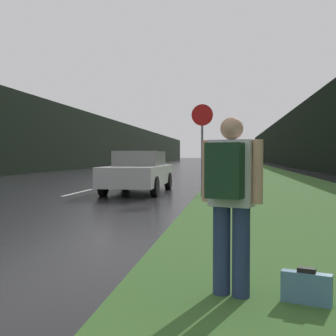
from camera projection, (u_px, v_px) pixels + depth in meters
name	position (u px, v px, depth m)	size (l,w,h in m)	color
grass_verge	(250.00, 169.00, 41.48)	(6.00, 240.00, 0.02)	#386028
lane_stripe_c	(78.00, 192.00, 14.94)	(0.12, 3.00, 0.01)	silver
lane_stripe_d	(127.00, 181.00, 21.86)	(0.12, 3.00, 0.01)	silver
lane_stripe_e	(152.00, 175.00, 28.79)	(0.12, 3.00, 0.01)	silver
treeline_far_side	(108.00, 143.00, 53.86)	(2.00, 140.00, 5.86)	black
treeline_near_side	(297.00, 140.00, 50.40)	(2.00, 140.00, 6.53)	black
stop_sign	(202.00, 140.00, 13.32)	(0.68, 0.07, 2.93)	slate
hitchhiker_with_backpack	(230.00, 194.00, 3.79)	(0.55, 0.48, 1.65)	navy
suitcase	(306.00, 289.00, 3.63)	(0.43, 0.22, 0.33)	teal
car_passing_near	(139.00, 172.00, 14.94)	(1.90, 4.72, 1.47)	#BCBCBC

